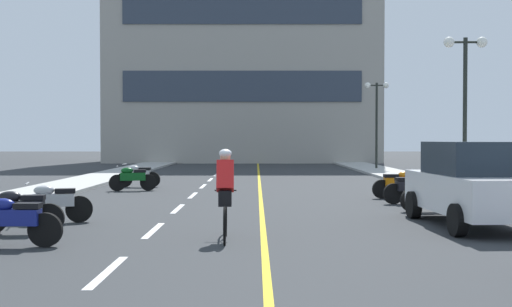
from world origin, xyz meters
The scene contains 28 objects.
ground_plane centered at (0.00, 21.00, 0.00)m, with size 140.00×140.00×0.00m, color #2D3033.
curb_left centered at (-7.20, 24.00, 0.06)m, with size 2.40×72.00×0.12m, color #A8A8A3.
curb_right centered at (7.20, 24.00, 0.06)m, with size 2.40×72.00×0.12m, color #A8A8A3.
lane_dash_1 centered at (-2.00, 6.00, 0.00)m, with size 0.14×2.20×0.01m, color silver.
lane_dash_2 centered at (-2.00, 10.00, 0.00)m, with size 0.14×2.20×0.01m, color silver.
lane_dash_3 centered at (-2.00, 14.00, 0.00)m, with size 0.14×2.20×0.01m, color silver.
lane_dash_4 centered at (-2.00, 18.00, 0.00)m, with size 0.14×2.20×0.01m, color silver.
lane_dash_5 centered at (-2.00, 22.00, 0.00)m, with size 0.14×2.20×0.01m, color silver.
lane_dash_6 centered at (-2.00, 26.00, 0.00)m, with size 0.14×2.20×0.01m, color silver.
lane_dash_7 centered at (-2.00, 30.00, 0.00)m, with size 0.14×2.20×0.01m, color silver.
lane_dash_8 centered at (-2.00, 34.00, 0.00)m, with size 0.14×2.20×0.01m, color silver.
lane_dash_9 centered at (-2.00, 38.00, 0.00)m, with size 0.14×2.20×0.01m, color silver.
lane_dash_10 centered at (-2.00, 42.00, 0.00)m, with size 0.14×2.20×0.01m, color silver.
lane_dash_11 centered at (-2.00, 46.00, 0.00)m, with size 0.14×2.20×0.01m, color silver.
centre_line_yellow centered at (0.25, 24.00, 0.00)m, with size 0.12×66.00×0.01m, color gold.
office_building centered at (-0.94, 49.77, 9.82)m, with size 21.64×9.65×19.64m.
street_lamp_mid centered at (7.11, 18.21, 3.90)m, with size 1.46×0.36×5.18m.
street_lamp_far centered at (7.37, 34.95, 3.89)m, with size 1.46×0.36×5.16m.
parked_car_near centered at (4.76, 10.63, 0.92)m, with size 2.10×4.28×1.82m.
motorcycle_2 centered at (-4.12, 8.02, 0.47)m, with size 1.70×0.60×0.92m.
motorcycle_3 centered at (-4.57, 9.53, 0.47)m, with size 1.70×0.60×0.92m.
motorcycle_4 centered at (-4.42, 11.09, 0.47)m, with size 1.67×0.69×0.92m.
motorcycle_5 centered at (4.67, 13.37, 0.47)m, with size 1.69×0.62×0.92m.
motorcycle_6 centered at (4.61, 15.29, 0.47)m, with size 1.69×0.63×0.92m.
motorcycle_7 centered at (4.62, 16.93, 0.47)m, with size 1.70×0.60×0.92m.
motorcycle_8 centered at (-4.36, 19.79, 0.47)m, with size 1.69×0.63×0.92m.
motorcycle_9 centered at (-4.48, 21.54, 0.47)m, with size 1.70×0.60×0.92m.
cyclist_rider centered at (-0.47, 8.79, 0.89)m, with size 0.42×1.77×1.71m.
Camera 1 is at (0.10, -2.84, 1.88)m, focal length 44.06 mm.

